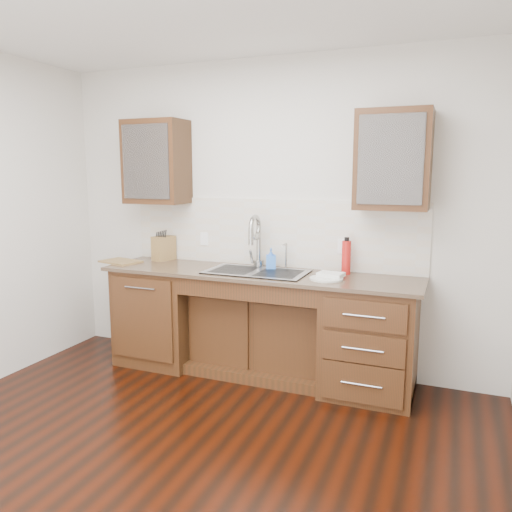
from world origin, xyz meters
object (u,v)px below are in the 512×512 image
at_px(plate, 326,279).
at_px(soap_bottle, 271,259).
at_px(water_bottle, 346,258).
at_px(cutting_board, 121,261).
at_px(knife_block, 164,248).

bearing_deg(plate, soap_bottle, 157.95).
bearing_deg(water_bottle, soap_bottle, -175.94).
height_order(soap_bottle, water_bottle, water_bottle).
bearing_deg(plate, cutting_board, 179.38).
height_order(soap_bottle, plate, soap_bottle).
xyz_separation_m(soap_bottle, knife_block, (-1.10, 0.06, 0.02)).
bearing_deg(knife_block, cutting_board, -122.61).
relative_size(soap_bottle, water_bottle, 0.67).
relative_size(plate, cutting_board, 0.74).
distance_m(soap_bottle, plate, 0.59).
relative_size(water_bottle, cutting_board, 0.78).
bearing_deg(plate, knife_block, 170.40).
distance_m(plate, knife_block, 1.67).
xyz_separation_m(water_bottle, knife_block, (-1.74, 0.01, -0.02)).
bearing_deg(water_bottle, knife_block, 179.55).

